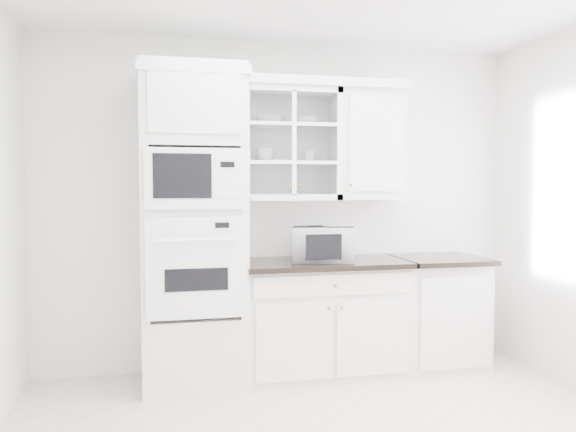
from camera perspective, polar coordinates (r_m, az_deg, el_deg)
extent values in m
cube|color=white|center=(4.71, -0.62, 1.07)|extent=(4.00, 0.02, 2.70)
cube|color=silver|center=(4.31, -9.56, -1.16)|extent=(0.76, 0.65, 2.40)
cube|color=white|center=(4.00, -9.29, -5.23)|extent=(0.70, 0.03, 0.72)
cube|color=black|center=(4.00, -9.26, -6.40)|extent=(0.44, 0.01, 0.16)
cube|color=white|center=(3.96, -9.37, 3.75)|extent=(0.70, 0.03, 0.43)
cube|color=black|center=(3.94, -10.67, 4.03)|extent=(0.40, 0.01, 0.31)
cube|color=silver|center=(4.62, 3.60, -10.39)|extent=(1.30, 0.60, 0.88)
cube|color=black|center=(4.50, 3.74, -4.78)|extent=(1.32, 0.67, 0.04)
cube|color=silver|center=(4.98, 14.88, -9.49)|extent=(0.70, 0.60, 0.88)
cube|color=black|center=(4.87, 15.14, -4.28)|extent=(0.72, 0.67, 0.04)
cube|color=silver|center=(4.57, 0.15, 7.28)|extent=(0.80, 0.33, 0.90)
cube|color=silver|center=(4.56, 0.15, 5.40)|extent=(0.74, 0.29, 0.02)
cube|color=silver|center=(4.58, 0.15, 9.15)|extent=(0.74, 0.29, 0.02)
cube|color=silver|center=(4.76, 8.16, 7.08)|extent=(0.55, 0.33, 0.90)
cube|color=white|center=(4.59, -1.10, 13.38)|extent=(2.14, 0.38, 0.07)
imported|color=white|center=(4.45, 3.56, -2.81)|extent=(0.56, 0.50, 0.28)
imported|color=white|center=(4.57, -1.75, 9.65)|extent=(0.29, 0.29, 0.06)
imported|color=white|center=(4.61, 1.78, 9.60)|extent=(0.20, 0.20, 0.06)
imported|color=white|center=(4.55, -2.35, 6.22)|extent=(0.17, 0.17, 0.11)
imported|color=white|center=(4.58, 2.12, 6.08)|extent=(0.11, 0.11, 0.09)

